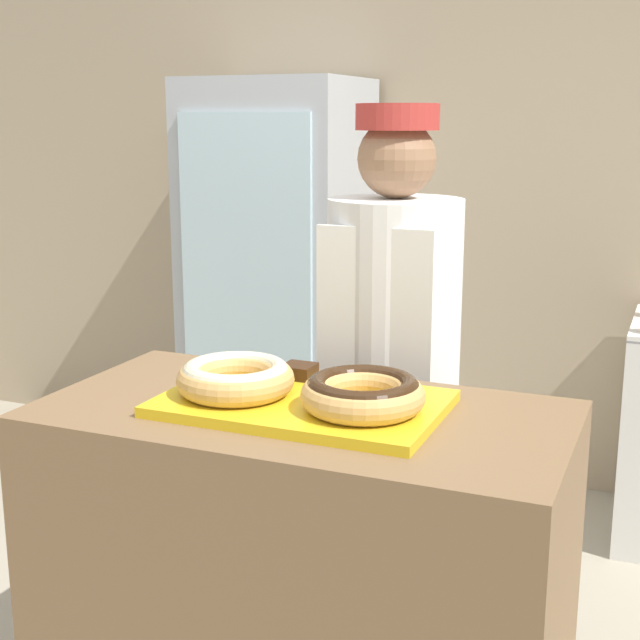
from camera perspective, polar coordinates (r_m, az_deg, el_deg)
wall_back at (r=3.92m, az=11.65°, el=9.05°), size 8.00×0.06×2.70m
display_counter at (r=2.18m, az=-1.07°, el=-17.79°), size 1.17×0.61×0.96m
serving_tray at (r=1.97m, az=-1.13°, el=-5.36°), size 0.61×0.39×0.02m
donut_light_glaze at (r=2.00m, az=-5.43°, el=-3.63°), size 0.26×0.26×0.07m
donut_chocolate_glaze at (r=1.88m, az=2.76°, el=-4.65°), size 0.26×0.26×0.07m
brownie_back_left at (r=2.12m, az=-1.36°, el=-3.28°), size 0.07×0.07×0.03m
brownie_back_right at (r=2.07m, az=2.36°, el=-3.71°), size 0.07×0.07×0.03m
baker_person at (r=2.53m, az=4.62°, el=-4.09°), size 0.37×0.37×1.63m
beverage_fridge at (r=3.92m, az=-2.74°, el=2.31°), size 0.71×0.61×1.75m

